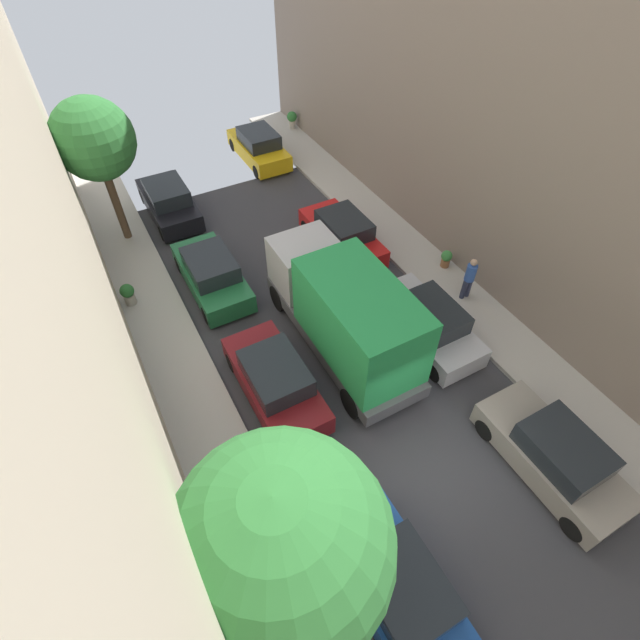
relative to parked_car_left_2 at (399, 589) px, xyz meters
name	(u,v)px	position (x,y,z in m)	size (l,w,h in m)	color
ground	(429,464)	(2.70, 2.24, -0.72)	(32.00, 32.00, 0.00)	#38383D
sidewalk_left	(262,556)	(-2.30, 2.24, -0.64)	(2.00, 44.00, 0.15)	#B7B2A8
sidewalk_right	(559,390)	(7.70, 2.24, -0.64)	(2.00, 44.00, 0.15)	#B7B2A8
parked_car_left_2	(399,589)	(0.00, 0.00, 0.00)	(1.78, 4.20, 1.57)	#194799
parked_car_left_3	(275,381)	(0.00, 6.32, 0.00)	(1.78, 4.20, 1.57)	maroon
parked_car_left_4	(212,274)	(0.00, 11.78, 0.00)	(1.78, 4.20, 1.57)	#1E6638
parked_car_left_5	(169,202)	(0.00, 17.16, 0.00)	(1.78, 4.20, 1.57)	black
parked_car_right_1	(554,456)	(5.40, 0.62, 0.00)	(1.78, 4.20, 1.57)	gray
parked_car_right_2	(427,323)	(5.40, 6.03, 0.00)	(1.78, 4.20, 1.57)	silver
parked_car_right_3	(342,234)	(5.40, 11.53, 0.00)	(1.78, 4.20, 1.57)	red
parked_car_right_4	(259,147)	(5.40, 19.78, 0.00)	(1.78, 4.20, 1.57)	gold
delivery_truck	(345,312)	(2.70, 6.92, 1.07)	(2.26, 6.60, 3.38)	#4C4C51
pedestrian	(469,277)	(7.80, 6.84, 0.35)	(0.40, 0.36, 1.72)	#2D334C
street_tree_0	(281,546)	(-2.24, 0.66, 4.30)	(3.38, 3.38, 6.60)	brown
street_tree_2	(94,140)	(-2.09, 16.37, 3.61)	(2.90, 2.90, 5.67)	brown
potted_plant_2	(128,294)	(-2.93, 12.35, -0.11)	(0.49, 0.49, 0.84)	#B2A899
potted_plant_3	(292,119)	(8.34, 21.95, -0.04)	(0.54, 0.54, 0.91)	#B2A899
potted_plant_4	(446,258)	(8.26, 8.53, -0.18)	(0.42, 0.42, 0.71)	brown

